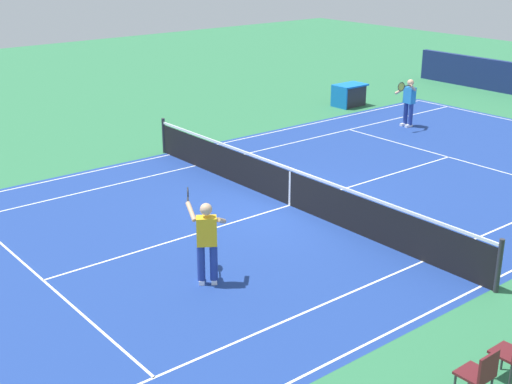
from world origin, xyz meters
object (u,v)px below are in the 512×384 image
tennis_player_far (409,100)px  equipment_cart_tarped (349,95)px  tennis_player_near (206,239)px  tennis_ball (251,182)px  tennis_net (290,187)px  spectator_chair_5 (480,373)px

tennis_player_far → equipment_cart_tarped: bearing=-101.4°
tennis_player_near → tennis_ball: tennis_player_near is taller
tennis_net → spectator_chair_5: (3.17, 7.55, 0.03)m
spectator_chair_5 → equipment_cart_tarped: 18.68m
tennis_net → tennis_player_far: tennis_player_far is taller
tennis_net → tennis_ball: size_ratio=177.27×
tennis_ball → tennis_player_near: bearing=43.2°
tennis_player_far → tennis_ball: tennis_player_far is taller
tennis_player_near → equipment_cart_tarped: (-12.98, -8.72, -0.49)m
tennis_player_far → spectator_chair_5: bearing=43.1°
tennis_net → tennis_player_far: (-8.29, -3.16, 0.44)m
spectator_chair_5 → tennis_ball: bearing=-110.1°
tennis_net → tennis_player_far: bearing=-159.2°
tennis_player_far → tennis_ball: (7.99, 1.22, -0.90)m
equipment_cart_tarped → spectator_chair_5: bearing=49.4°
tennis_player_near → spectator_chair_5: 5.54m
spectator_chair_5 → equipment_cart_tarped: size_ratio=0.70×
spectator_chair_5 → equipment_cart_tarped: bearing=-130.6°
spectator_chair_5 → equipment_cart_tarped: spectator_chair_5 is taller
tennis_player_far → equipment_cart_tarped: (-0.70, -3.47, -0.49)m
tennis_player_near → tennis_player_far: 13.35m
tennis_net → equipment_cart_tarped: size_ratio=9.36×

